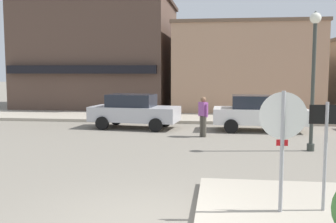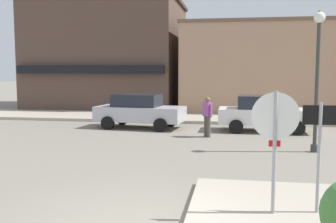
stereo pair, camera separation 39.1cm
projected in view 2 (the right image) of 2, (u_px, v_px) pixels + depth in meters
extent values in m
cube|color=#A89E8C|center=(203.00, 118.00, 21.35)|extent=(80.00, 4.00, 0.15)
cylinder|color=#9E9EA3|center=(274.00, 157.00, 6.80)|extent=(0.07, 0.07, 2.30)
cylinder|color=red|center=(275.00, 116.00, 6.75)|extent=(0.76, 0.04, 0.76)
cylinder|color=white|center=(275.00, 116.00, 6.73)|extent=(0.82, 0.03, 0.82)
cube|color=red|center=(275.00, 143.00, 6.79)|extent=(0.20, 0.02, 0.11)
cylinder|color=#9E9EA3|center=(319.00, 162.00, 6.86)|extent=(0.06, 0.06, 2.10)
cube|color=black|center=(320.00, 115.00, 6.78)|extent=(0.60, 0.03, 0.34)
cube|color=white|center=(320.00, 115.00, 6.79)|extent=(0.54, 0.03, 0.29)
cube|color=black|center=(320.00, 115.00, 6.79)|extent=(0.34, 0.02, 0.08)
cylinder|color=#333833|center=(317.00, 88.00, 12.58)|extent=(0.12, 0.12, 4.20)
cylinder|color=#333833|center=(314.00, 148.00, 12.79)|extent=(0.24, 0.24, 0.24)
sphere|color=white|center=(320.00, 17.00, 12.35)|extent=(0.36, 0.36, 0.36)
cone|color=#333833|center=(320.00, 13.00, 12.34)|extent=(0.32, 0.32, 0.18)
cube|color=#B7B7BC|center=(140.00, 114.00, 18.04)|extent=(4.17, 2.16, 0.66)
cube|color=#1E232D|center=(137.00, 100.00, 18.02)|extent=(2.23, 1.63, 0.56)
cylinder|color=black|center=(171.00, 120.00, 18.54)|extent=(0.62, 0.25, 0.60)
cylinder|color=black|center=(160.00, 125.00, 16.92)|extent=(0.62, 0.25, 0.60)
cylinder|color=black|center=(122.00, 118.00, 19.23)|extent=(0.62, 0.25, 0.60)
cylinder|color=black|center=(108.00, 123.00, 17.61)|extent=(0.62, 0.25, 0.60)
cube|color=white|center=(265.00, 116.00, 17.03)|extent=(4.03, 1.77, 0.66)
cube|color=#1E232D|center=(262.00, 102.00, 17.00)|extent=(2.10, 1.43, 0.56)
cylinder|color=black|center=(292.00, 123.00, 17.68)|extent=(0.60, 0.19, 0.60)
cylinder|color=black|center=(298.00, 128.00, 16.02)|extent=(0.60, 0.19, 0.60)
cylinder|color=black|center=(236.00, 121.00, 18.13)|extent=(0.60, 0.19, 0.60)
cylinder|color=black|center=(236.00, 127.00, 16.46)|extent=(0.60, 0.19, 0.60)
cylinder|color=#4C473D|center=(209.00, 127.00, 15.55)|extent=(0.16, 0.16, 0.85)
cylinder|color=#4C473D|center=(206.00, 126.00, 15.71)|extent=(0.16, 0.16, 0.85)
cube|color=#994C99|center=(207.00, 109.00, 15.56)|extent=(0.40, 0.42, 0.54)
sphere|color=brown|center=(208.00, 100.00, 15.52)|extent=(0.22, 0.22, 0.22)
cylinder|color=#994C99|center=(211.00, 111.00, 15.37)|extent=(0.13, 0.13, 0.52)
cylinder|color=#994C99|center=(204.00, 110.00, 15.76)|extent=(0.13, 0.13, 0.52)
cube|color=brown|center=(111.00, 56.00, 28.26)|extent=(9.87, 8.47, 7.30)
cube|color=black|center=(89.00, 69.00, 24.06)|extent=(9.38, 0.40, 0.50)
cube|color=#352721|center=(110.00, 3.00, 27.86)|extent=(10.17, 8.72, 0.24)
cube|color=tan|center=(253.00, 70.00, 25.46)|extent=(8.85, 6.62, 5.39)
cube|color=brown|center=(254.00, 26.00, 25.17)|extent=(9.03, 6.75, 0.20)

